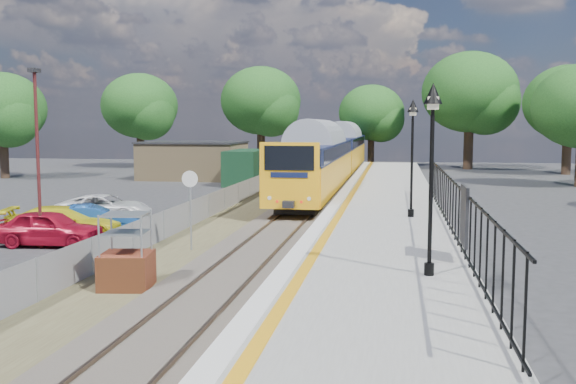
% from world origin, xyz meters
% --- Properties ---
extents(ground, '(120.00, 120.00, 0.00)m').
position_xyz_m(ground, '(0.00, 0.00, 0.00)').
color(ground, '#2D2D30').
rests_on(ground, ground).
extents(track_bed, '(5.90, 80.00, 0.29)m').
position_xyz_m(track_bed, '(-0.47, 9.67, 0.09)').
color(track_bed, '#473F38').
rests_on(track_bed, ground).
extents(platform, '(5.00, 70.00, 0.90)m').
position_xyz_m(platform, '(4.20, 8.00, 0.45)').
color(platform, gray).
rests_on(platform, ground).
extents(platform_edge, '(0.90, 70.00, 0.01)m').
position_xyz_m(platform_edge, '(2.14, 8.00, 0.90)').
color(platform_edge, silver).
rests_on(platform_edge, platform).
extents(victorian_lamp_south, '(0.44, 0.44, 4.60)m').
position_xyz_m(victorian_lamp_south, '(5.50, -4.00, 4.30)').
color(victorian_lamp_south, black).
rests_on(victorian_lamp_south, platform).
extents(victorian_lamp_north, '(0.44, 0.44, 4.60)m').
position_xyz_m(victorian_lamp_north, '(5.30, 6.00, 4.30)').
color(victorian_lamp_north, black).
rests_on(victorian_lamp_north, platform).
extents(palisade_fence, '(0.12, 26.00, 2.00)m').
position_xyz_m(palisade_fence, '(6.55, 2.24, 1.84)').
color(palisade_fence, black).
rests_on(palisade_fence, platform).
extents(wire_fence, '(0.06, 52.00, 1.20)m').
position_xyz_m(wire_fence, '(-4.20, 12.00, 0.60)').
color(wire_fence, '#999EA3').
rests_on(wire_fence, ground).
extents(outbuilding, '(10.80, 10.10, 3.12)m').
position_xyz_m(outbuilding, '(-10.91, 31.21, 1.52)').
color(outbuilding, tan).
rests_on(outbuilding, ground).
extents(tree_line, '(56.80, 43.80, 11.88)m').
position_xyz_m(tree_line, '(1.40, 42.00, 6.61)').
color(tree_line, '#332319').
rests_on(tree_line, ground).
extents(train, '(2.82, 40.83, 3.51)m').
position_xyz_m(train, '(0.00, 29.06, 2.34)').
color(train, '#F2A715').
rests_on(train, ground).
extents(brick_plinth, '(1.51, 1.51, 2.15)m').
position_xyz_m(brick_plinth, '(-2.56, -3.25, 1.03)').
color(brick_plinth, '#984A26').
rests_on(brick_plinth, ground).
extents(speed_sign, '(0.59, 0.10, 2.90)m').
position_xyz_m(speed_sign, '(-2.50, 2.16, 1.99)').
color(speed_sign, '#999EA3').
rests_on(speed_sign, ground).
extents(carpark_lamp, '(0.25, 0.50, 6.53)m').
position_xyz_m(carpark_lamp, '(-8.12, 1.85, 3.75)').
color(carpark_lamp, '#521C1B').
rests_on(carpark_lamp, ground).
extents(car_red, '(4.07, 1.82, 1.36)m').
position_xyz_m(car_red, '(-8.05, 2.30, 0.68)').
color(car_red, '#AB0F28').
rests_on(car_red, ground).
extents(car_blue, '(4.18, 2.87, 1.31)m').
position_xyz_m(car_blue, '(-7.41, 4.43, 0.65)').
color(car_blue, '#184691').
rests_on(car_blue, ground).
extents(car_yellow, '(4.88, 2.92, 1.32)m').
position_xyz_m(car_yellow, '(-8.15, 3.68, 0.66)').
color(car_yellow, yellow).
rests_on(car_yellow, ground).
extents(car_white, '(4.55, 2.37, 1.23)m').
position_xyz_m(car_white, '(-8.93, 8.78, 0.61)').
color(car_white, silver).
rests_on(car_white, ground).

